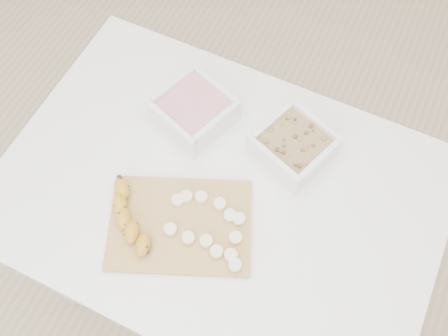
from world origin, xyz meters
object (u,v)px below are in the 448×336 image
at_px(table, 219,207).
at_px(banana, 130,219).
at_px(cutting_board, 180,225).
at_px(bowl_yogurt, 194,110).
at_px(bowl_granola, 294,146).

height_order(table, banana, banana).
distance_m(cutting_board, banana, 0.11).
relative_size(table, cutting_board, 3.24).
xyz_separation_m(bowl_yogurt, cutting_board, (0.10, -0.26, -0.03)).
distance_m(bowl_granola, cutting_board, 0.32).
bearing_deg(cutting_board, banana, -157.14).
xyz_separation_m(table, cutting_board, (-0.04, -0.11, 0.10)).
height_order(table, bowl_granola, bowl_granola).
height_order(bowl_yogurt, bowl_granola, bowl_yogurt).
bearing_deg(banana, bowl_granola, 13.78).
bearing_deg(bowl_granola, banana, -128.45).
height_order(bowl_yogurt, banana, bowl_yogurt).
distance_m(table, cutting_board, 0.16).
bearing_deg(banana, table, 10.89).
relative_size(bowl_granola, cutting_board, 0.64).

